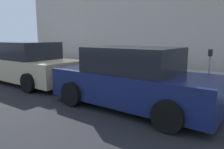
% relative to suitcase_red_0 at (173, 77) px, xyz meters
% --- Properties ---
extents(ground_plane, '(40.00, 40.00, 0.00)m').
position_rel_suitcase_red_0_xyz_m(ground_plane, '(4.06, 0.79, -0.43)').
color(ground_plane, black).
extents(sidewalk_curb, '(18.00, 5.00, 0.14)m').
position_rel_suitcase_red_0_xyz_m(sidewalk_curb, '(4.06, -1.71, -0.36)').
color(sidewalk_curb, gray).
rests_on(sidewalk_curb, ground_plane).
extents(suitcase_red_0, '(0.50, 0.29, 0.77)m').
position_rel_suitcase_red_0_xyz_m(suitcase_red_0, '(0.00, 0.00, 0.00)').
color(suitcase_red_0, red).
rests_on(suitcase_red_0, sidewalk_curb).
extents(suitcase_navy_1, '(0.42, 0.26, 0.83)m').
position_rel_suitcase_red_0_xyz_m(suitcase_navy_1, '(0.51, -0.03, 0.02)').
color(suitcase_navy_1, navy).
rests_on(suitcase_navy_1, sidewalk_curb).
extents(suitcase_black_2, '(0.37, 0.20, 0.79)m').
position_rel_suitcase_red_0_xyz_m(suitcase_black_2, '(0.95, -0.04, 0.08)').
color(suitcase_black_2, black).
rests_on(suitcase_black_2, sidewalk_curb).
extents(suitcase_silver_3, '(0.40, 0.21, 0.66)m').
position_rel_suitcase_red_0_xyz_m(suitcase_silver_3, '(1.39, -0.01, 0.02)').
color(suitcase_silver_3, '#9EA0A8').
rests_on(suitcase_silver_3, sidewalk_curb).
extents(suitcase_maroon_4, '(0.43, 0.28, 0.72)m').
position_rel_suitcase_red_0_xyz_m(suitcase_maroon_4, '(1.85, -0.06, 0.04)').
color(suitcase_maroon_4, maroon).
rests_on(suitcase_maroon_4, sidewalk_curb).
extents(suitcase_teal_5, '(0.37, 0.22, 1.00)m').
position_rel_suitcase_red_0_xyz_m(suitcase_teal_5, '(2.30, -0.01, 0.07)').
color(suitcase_teal_5, '#0F606B').
rests_on(suitcase_teal_5, sidewalk_curb).
extents(suitcase_olive_6, '(0.50, 0.29, 0.84)m').
position_rel_suitcase_red_0_xyz_m(suitcase_olive_6, '(2.78, 0.03, 0.00)').
color(suitcase_olive_6, '#59601E').
rests_on(suitcase_olive_6, sidewalk_curb).
extents(fire_hydrant, '(0.39, 0.21, 0.71)m').
position_rel_suitcase_red_0_xyz_m(fire_hydrant, '(3.71, -0.02, 0.08)').
color(fire_hydrant, red).
rests_on(fire_hydrant, sidewalk_curb).
extents(bollard_post, '(0.15, 0.15, 0.93)m').
position_rel_suitcase_red_0_xyz_m(bollard_post, '(4.20, 0.13, 0.18)').
color(bollard_post, brown).
rests_on(bollard_post, sidewalk_curb).
extents(parking_meter, '(0.12, 0.09, 1.27)m').
position_rel_suitcase_red_0_xyz_m(parking_meter, '(-1.08, -0.27, 0.54)').
color(parking_meter, slate).
rests_on(parking_meter, sidewalk_curb).
extents(parked_car_navy_0, '(4.28, 2.00, 1.55)m').
position_rel_suitcase_red_0_xyz_m(parked_car_navy_0, '(0.07, 2.52, 0.30)').
color(parked_car_navy_0, '#141E4C').
rests_on(parked_car_navy_0, ground_plane).
extents(parked_car_beige_1, '(4.84, 2.13, 1.61)m').
position_rel_suitcase_red_0_xyz_m(parked_car_beige_1, '(5.05, 2.52, 0.33)').
color(parked_car_beige_1, tan).
rests_on(parked_car_beige_1, ground_plane).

